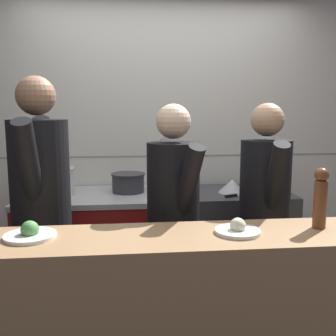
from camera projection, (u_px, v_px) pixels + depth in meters
wall_back_tiled at (161, 139)px, 3.52m from camera, size 8.00×0.06×2.60m
oven_range at (95, 248)px, 3.20m from camera, size 1.15×0.71×0.89m
prep_counter at (227, 243)px, 3.31m from camera, size 1.00×0.65×0.89m
pass_counter at (178, 328)px, 1.97m from camera, size 2.70×0.45×0.96m
stock_pot at (54, 181)px, 3.07m from camera, size 0.32×0.32×0.22m
sauce_pot at (128, 182)px, 3.20m from camera, size 0.28×0.28×0.15m
mixing_bowl_steel at (232, 186)px, 3.20m from camera, size 0.22×0.22×0.11m
chefs_knife at (239, 195)px, 3.08m from camera, size 0.32×0.17×0.02m
plated_dish_main at (30, 233)px, 1.86m from camera, size 0.24×0.24×0.09m
plated_dish_appetiser at (238, 229)px, 1.93m from camera, size 0.22×0.22×0.08m
pepper_mill at (320, 197)px, 1.99m from camera, size 0.07×0.07×0.31m
chef_head_cook at (41, 206)px, 2.41m from camera, size 0.36×0.77×1.76m
chef_sous at (173, 219)px, 2.45m from camera, size 0.41×0.69×1.60m
chef_line at (264, 213)px, 2.58m from camera, size 0.35×0.70×1.61m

